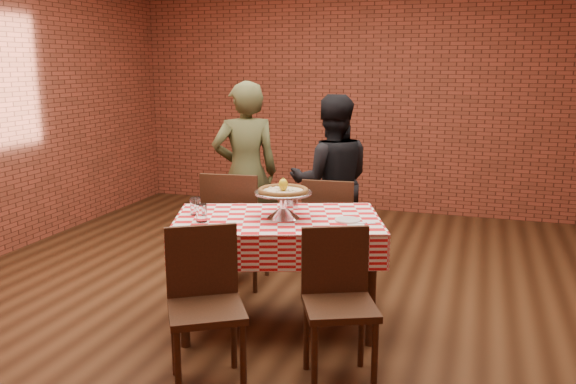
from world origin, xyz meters
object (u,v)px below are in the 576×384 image
object	(u,v)px
chair_near_right	(340,310)
water_glass_left	(202,213)
chair_far_left	(237,227)
diner_olive	(246,173)
pizza_stand	(283,205)
diner_black	(331,182)
pizza	(283,191)
chair_near_left	(206,312)
water_glass_right	(196,206)
condiment_caddy	(290,198)
table	(278,272)
chair_far_right	(331,230)

from	to	relation	value
chair_near_right	water_glass_left	bearing A→B (deg)	136.17
chair_far_left	diner_olive	size ratio (longest dim) A/B	0.58
water_glass_left	chair_far_left	distance (m)	0.98
pizza_stand	diner_black	xyz separation A→B (m)	(0.00, 1.30, -0.09)
pizza	chair_near_left	size ratio (longest dim) A/B	0.38
water_glass_right	condiment_caddy	bearing A→B (deg)	34.47
table	chair_far_right	bearing A→B (deg)	81.17
water_glass_left	pizza	bearing A→B (deg)	29.08
chair_near_right	chair_far_left	bearing A→B (deg)	108.17
water_glass_left	water_glass_right	world-z (taller)	same
diner_black	chair_near_left	bearing A→B (deg)	68.01
pizza_stand	pizza	bearing A→B (deg)	116.57
pizza_stand	chair_far_left	world-z (taller)	chair_far_left
pizza	chair_near_right	size ratio (longest dim) A/B	0.39
water_glass_left	table	bearing A→B (deg)	30.03
chair_near_left	chair_near_right	world-z (taller)	chair_near_left
chair_far_left	chair_far_right	xyz separation A→B (m)	(0.71, 0.25, -0.03)
pizza	table	bearing A→B (deg)	-163.16
chair_far_left	table	bearing A→B (deg)	124.53
water_glass_right	chair_far_right	xyz separation A→B (m)	(0.69, 1.00, -0.38)
water_glass_left	chair_far_left	xyz separation A→B (m)	(-0.14, 0.91, -0.35)
water_glass_left	chair_far_right	world-z (taller)	chair_far_right
pizza	diner_olive	bearing A→B (deg)	122.28
water_glass_right	diner_black	size ratio (longest dim) A/B	0.08
water_glass_right	diner_olive	bearing A→B (deg)	97.19
diner_olive	chair_far_left	bearing A→B (deg)	73.45
table	condiment_caddy	size ratio (longest dim) A/B	8.96
pizza_stand	diner_black	size ratio (longest dim) A/B	0.26
condiment_caddy	diner_olive	bearing A→B (deg)	109.35
table	diner_black	world-z (taller)	diner_black
table	pizza	bearing A→B (deg)	16.84
pizza	chair_near_right	bearing A→B (deg)	-49.31
diner_black	diner_olive	bearing A→B (deg)	-9.99
table	diner_olive	xyz separation A→B (m)	(-0.72, 1.20, 0.43)
table	pizza_stand	world-z (taller)	pizza_stand
condiment_caddy	chair_far_left	bearing A→B (deg)	128.39
pizza	diner_black	size ratio (longest dim) A/B	0.22
pizza	diner_black	xyz separation A→B (m)	(0.00, 1.30, -0.18)
chair_near_right	chair_far_left	world-z (taller)	chair_far_left
water_glass_left	condiment_caddy	world-z (taller)	condiment_caddy
table	diner_olive	world-z (taller)	diner_olive
water_glass_left	diner_black	xyz separation A→B (m)	(0.47, 1.56, -0.06)
pizza_stand	chair_near_right	bearing A→B (deg)	-49.31
pizza_stand	chair_near_left	world-z (taller)	pizza_stand
pizza	water_glass_right	xyz separation A→B (m)	(-0.59, -0.10, -0.12)
water_glass_left	chair_near_right	distance (m)	1.14
pizza_stand	diner_olive	world-z (taller)	diner_olive
pizza	condiment_caddy	world-z (taller)	pizza
table	diner_black	size ratio (longest dim) A/B	0.89
condiment_caddy	diner_olive	xyz separation A→B (m)	(-0.71, 0.92, -0.03)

